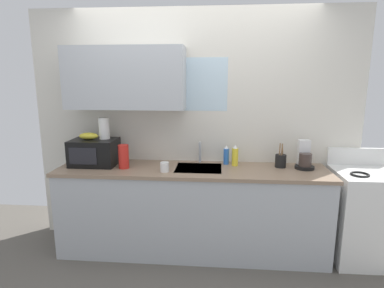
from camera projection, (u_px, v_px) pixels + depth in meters
The scene contains 13 objects.
kitchen_wall_assembly at pixel (181, 118), 3.39m from camera, with size 3.49×0.42×2.50m.
counter_unit at pixel (192, 209), 3.26m from camera, with size 2.72×0.63×0.90m.
sink_faucet at pixel (200, 152), 3.38m from camera, with size 0.03×0.03×0.22m, color #B2B5BA.
stove_range at pixel (363, 215), 3.12m from camera, with size 0.60×0.60×1.08m.
microwave at pixel (94, 152), 3.28m from camera, with size 0.46×0.35×0.27m.
banana_bunch at pixel (89, 136), 3.25m from camera, with size 0.20×0.11×0.07m, color gold.
paper_towel_roll at pixel (104, 128), 3.27m from camera, with size 0.11×0.11×0.22m, color white.
coffee_maker at pixel (304, 158), 3.16m from camera, with size 0.19×0.21×0.28m.
dish_soap_bottle_blue at pixel (226, 155), 3.31m from camera, with size 0.06×0.06×0.20m.
dish_soap_bottle_yellow at pixel (235, 156), 3.25m from camera, with size 0.07×0.07×0.22m.
cereal_canister at pixel (124, 157), 3.15m from camera, with size 0.10×0.10×0.24m, color red.
mug_white at pixel (165, 167), 3.05m from camera, with size 0.08×0.08×0.10m, color white.
utensil_crock at pixel (281, 161), 3.20m from camera, with size 0.11×0.11×0.25m.
Camera 1 is at (0.26, -3.05, 1.78)m, focal length 29.50 mm.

